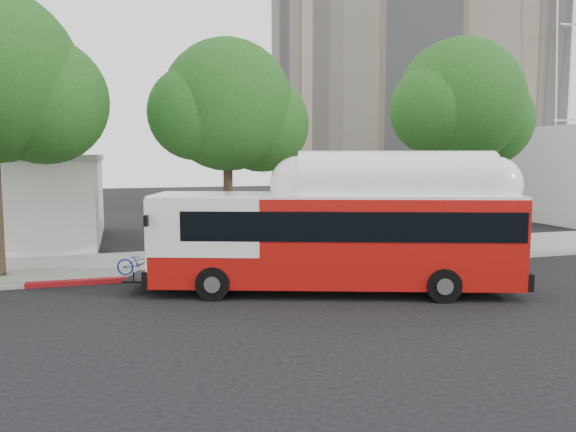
{
  "coord_description": "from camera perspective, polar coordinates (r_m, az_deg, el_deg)",
  "views": [
    {
      "loc": [
        -4.94,
        -15.36,
        4.23
      ],
      "look_at": [
        0.52,
        3.0,
        2.15
      ],
      "focal_mm": 35.0,
      "sensor_mm": 36.0,
      "label": 1
    }
  ],
  "objects": [
    {
      "name": "ground",
      "position": [
        16.68,
        1.24,
        -8.48
      ],
      "size": [
        120.0,
        120.0,
        0.0
      ],
      "primitive_type": "plane",
      "color": "black",
      "rests_on": "ground"
    },
    {
      "name": "sidewalk",
      "position": [
        22.8,
        -3.77,
        -4.31
      ],
      "size": [
        60.0,
        5.0,
        0.15
      ],
      "primitive_type": "cube",
      "color": "gray",
      "rests_on": "ground"
    },
    {
      "name": "curb_strip",
      "position": [
        20.32,
        -2.14,
        -5.6
      ],
      "size": [
        60.0,
        0.3,
        0.15
      ],
      "primitive_type": "cube",
      "color": "gray",
      "rests_on": "ground"
    },
    {
      "name": "red_curb_segment",
      "position": [
        19.8,
        -10.62,
        -6.0
      ],
      "size": [
        10.0,
        0.32,
        0.16
      ],
      "primitive_type": "cube",
      "color": "maroon",
      "rests_on": "ground"
    },
    {
      "name": "street_tree_left",
      "position": [
        21.36,
        -26.73,
        11.94
      ],
      "size": [
        6.67,
        5.8,
        9.74
      ],
      "color": "#2D2116",
      "rests_on": "ground"
    },
    {
      "name": "street_tree_mid",
      "position": [
        21.92,
        -5.16,
        10.57
      ],
      "size": [
        5.75,
        5.0,
        8.62
      ],
      "color": "#2D2116",
      "rests_on": "ground"
    },
    {
      "name": "street_tree_right",
      "position": [
        25.71,
        17.81,
        10.43
      ],
      "size": [
        6.21,
        5.4,
        9.18
      ],
      "color": "#2D2116",
      "rests_on": "ground"
    },
    {
      "name": "transit_bus",
      "position": [
        17.28,
        4.97,
        -2.46
      ],
      "size": [
        11.87,
        5.75,
        3.5
      ],
      "rotation": [
        0.0,
        0.0,
        -0.32
      ],
      "color": "#A80F0B",
      "rests_on": "ground"
    }
  ]
}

